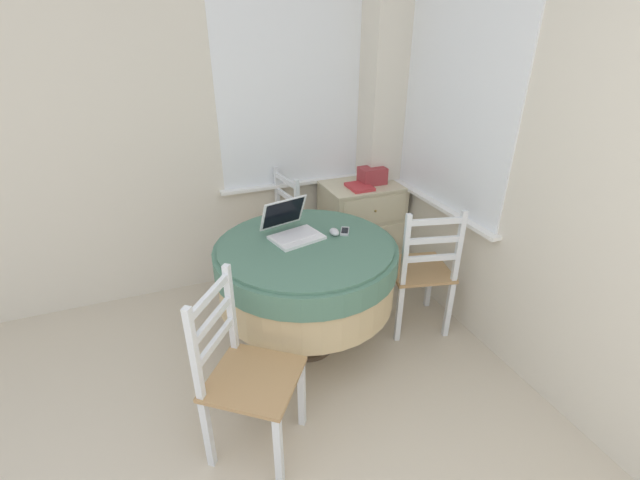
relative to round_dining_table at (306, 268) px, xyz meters
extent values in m
cube|color=beige|center=(-0.96, 1.05, 0.69)|extent=(4.10, 0.06, 2.55)
cube|color=white|center=(0.26, 1.02, 0.91)|extent=(1.10, 0.01, 1.42)
cube|color=white|center=(0.26, 0.99, 0.18)|extent=(1.18, 0.07, 0.02)
cube|color=white|center=(1.09, 0.19, 0.91)|extent=(0.01, 1.10, 1.42)
cube|color=white|center=(1.06, 0.19, 0.18)|extent=(0.07, 1.18, 0.02)
cube|color=beige|center=(0.95, 0.88, 0.69)|extent=(0.28, 0.28, 2.55)
cylinder|color=#4C3D2D|center=(0.00, 0.00, -0.57)|extent=(0.36, 0.36, 0.03)
cylinder|color=#4C3D2D|center=(0.00, 0.00, -0.20)|extent=(0.11, 0.11, 0.70)
cylinder|color=tan|center=(0.00, 0.00, -0.03)|extent=(1.06, 1.06, 0.37)
cylinder|color=#4C7560|center=(0.00, 0.00, 0.08)|extent=(1.09, 1.09, 0.14)
cylinder|color=#4C7560|center=(0.00, 0.00, 0.16)|extent=(1.03, 1.03, 0.02)
cube|color=white|center=(-0.03, 0.08, 0.18)|extent=(0.34, 0.28, 0.02)
cube|color=silver|center=(-0.03, 0.09, 0.19)|extent=(0.28, 0.19, 0.00)
cube|color=white|center=(-0.07, 0.22, 0.29)|extent=(0.31, 0.16, 0.20)
cube|color=black|center=(-0.06, 0.22, 0.29)|extent=(0.27, 0.14, 0.18)
ellipsoid|color=silver|center=(0.20, 0.04, 0.19)|extent=(0.05, 0.08, 0.04)
cube|color=#B2B7BC|center=(0.28, 0.06, 0.17)|extent=(0.10, 0.13, 0.01)
cube|color=black|center=(0.28, 0.06, 0.18)|extent=(0.07, 0.09, 0.00)
cube|color=#A87F51|center=(-0.03, 0.78, -0.15)|extent=(0.46, 0.45, 0.02)
cube|color=silver|center=(-0.23, 0.92, -0.37)|extent=(0.04, 0.04, 0.42)
cube|color=silver|center=(-0.18, 0.59, -0.37)|extent=(0.04, 0.04, 0.42)
cube|color=silver|center=(0.11, 0.98, -0.37)|extent=(0.04, 0.04, 0.42)
cube|color=silver|center=(0.17, 0.64, -0.37)|extent=(0.04, 0.04, 0.42)
cube|color=silver|center=(0.11, 0.98, 0.10)|extent=(0.04, 0.04, 0.48)
cube|color=silver|center=(0.17, 0.64, 0.10)|extent=(0.04, 0.04, 0.48)
cube|color=silver|center=(0.14, 0.81, 0.28)|extent=(0.07, 0.34, 0.04)
cube|color=silver|center=(0.14, 0.81, 0.16)|extent=(0.07, 0.34, 0.04)
cube|color=silver|center=(0.14, 0.81, 0.03)|extent=(0.07, 0.34, 0.04)
cube|color=#A87F51|center=(0.78, -0.05, -0.15)|extent=(0.48, 0.48, 0.02)
cube|color=silver|center=(0.99, 0.08, -0.37)|extent=(0.04, 0.04, 0.42)
cube|color=silver|center=(0.66, 0.16, -0.37)|extent=(0.04, 0.04, 0.42)
cube|color=silver|center=(0.91, -0.26, -0.37)|extent=(0.04, 0.04, 0.42)
cube|color=silver|center=(0.58, -0.18, -0.37)|extent=(0.04, 0.04, 0.42)
cube|color=silver|center=(0.91, -0.26, 0.10)|extent=(0.04, 0.04, 0.48)
cube|color=silver|center=(0.58, -0.18, 0.10)|extent=(0.04, 0.04, 0.48)
cube|color=silver|center=(0.74, -0.22, 0.28)|extent=(0.34, 0.10, 0.04)
cube|color=silver|center=(0.74, -0.22, 0.16)|extent=(0.34, 0.10, 0.04)
cube|color=silver|center=(0.74, -0.22, 0.03)|extent=(0.34, 0.10, 0.04)
cube|color=#A87F51|center=(-0.49, -0.62, -0.15)|extent=(0.56, 0.56, 0.02)
cube|color=silver|center=(-0.45, -0.86, -0.37)|extent=(0.05, 0.05, 0.42)
cube|color=silver|center=(-0.24, -0.59, -0.37)|extent=(0.05, 0.05, 0.42)
cube|color=silver|center=(-0.73, -0.65, -0.37)|extent=(0.05, 0.05, 0.42)
cube|color=silver|center=(-0.52, -0.37, -0.37)|extent=(0.05, 0.05, 0.42)
cube|color=silver|center=(-0.73, -0.65, 0.10)|extent=(0.04, 0.04, 0.48)
cube|color=silver|center=(-0.52, -0.37, 0.10)|extent=(0.04, 0.04, 0.48)
cube|color=silver|center=(-0.63, -0.51, 0.28)|extent=(0.22, 0.28, 0.04)
cube|color=silver|center=(-0.63, -0.51, 0.16)|extent=(0.22, 0.28, 0.04)
cube|color=silver|center=(-0.63, -0.51, 0.03)|extent=(0.22, 0.28, 0.04)
cube|color=beige|center=(0.75, 0.76, -0.20)|extent=(0.60, 0.44, 0.76)
cube|color=beige|center=(0.75, 0.76, 0.19)|extent=(0.62, 0.47, 0.02)
cube|color=beige|center=(0.75, 0.53, 0.05)|extent=(0.53, 0.01, 0.22)
sphere|color=olive|center=(0.75, 0.52, 0.05)|extent=(0.02, 0.02, 0.02)
cube|color=beige|center=(0.75, 0.53, -0.20)|extent=(0.53, 0.01, 0.22)
sphere|color=olive|center=(0.75, 0.52, -0.20)|extent=(0.02, 0.02, 0.02)
cube|color=beige|center=(0.75, 0.53, -0.46)|extent=(0.53, 0.01, 0.22)
sphere|color=olive|center=(0.75, 0.52, -0.46)|extent=(0.02, 0.02, 0.02)
cube|color=#9E3338|center=(0.82, 0.73, 0.26)|extent=(0.20, 0.15, 0.13)
cube|color=#BC3338|center=(0.68, 0.67, 0.21)|extent=(0.17, 0.21, 0.02)
camera|label=1|loc=(-0.75, -2.10, 1.33)|focal=24.00mm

